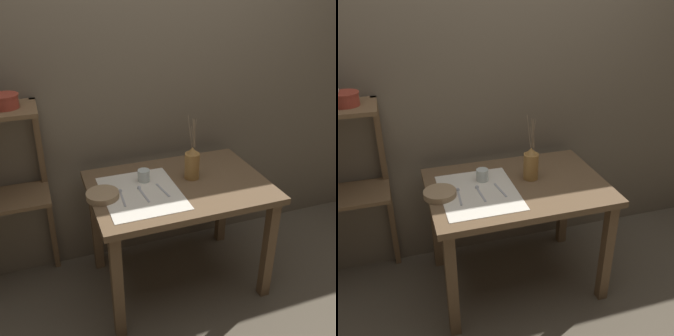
{
  "view_description": "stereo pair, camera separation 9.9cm",
  "coord_description": "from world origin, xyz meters",
  "views": [
    {
      "loc": [
        -0.77,
        -1.94,
        1.89
      ],
      "look_at": [
        -0.07,
        0.0,
        0.86
      ],
      "focal_mm": 42.0,
      "sensor_mm": 36.0,
      "label": 1
    },
    {
      "loc": [
        -0.67,
        -1.97,
        1.89
      ],
      "look_at": [
        -0.07,
        0.0,
        0.86
      ],
      "focal_mm": 42.0,
      "sensor_mm": 36.0,
      "label": 2
    }
  ],
  "objects": [
    {
      "name": "wooden_shelf_unit",
      "position": [
        -0.99,
        0.32,
        0.85
      ],
      "size": [
        0.5,
        0.32,
        1.24
      ],
      "color": "brown",
      "rests_on": "ground_plane"
    },
    {
      "name": "spoon_outer",
      "position": [
        -0.36,
        -0.01,
        0.75
      ],
      "size": [
        0.03,
        0.18,
        0.02
      ],
      "color": "#A8A8AD",
      "rests_on": "wooden_table"
    },
    {
      "name": "ground_plane",
      "position": [
        0.0,
        0.0,
        0.0
      ],
      "size": [
        12.0,
        12.0,
        0.0
      ],
      "primitive_type": "plane",
      "color": "brown"
    },
    {
      "name": "linen_cloth",
      "position": [
        -0.24,
        -0.03,
        0.75
      ],
      "size": [
        0.44,
        0.53,
        0.0
      ],
      "color": "silver",
      "rests_on": "wooden_table"
    },
    {
      "name": "pitcher_with_flowers",
      "position": [
        0.1,
        0.05,
        0.84
      ],
      "size": [
        0.09,
        0.09,
        0.41
      ],
      "color": "olive",
      "rests_on": "wooden_table"
    },
    {
      "name": "glass_tumbler_near",
      "position": [
        -0.19,
        0.11,
        0.78
      ],
      "size": [
        0.07,
        0.07,
        0.07
      ],
      "color": "silver",
      "rests_on": "wooden_table"
    },
    {
      "name": "spoon_inner",
      "position": [
        -0.24,
        -0.01,
        0.75
      ],
      "size": [
        0.03,
        0.18,
        0.02
      ],
      "color": "#A8A8AD",
      "rests_on": "wooden_table"
    },
    {
      "name": "wooden_bowl",
      "position": [
        -0.47,
        -0.01,
        0.76
      ],
      "size": [
        0.19,
        0.19,
        0.04
      ],
      "color": "#9E7F5B",
      "rests_on": "wooden_table"
    },
    {
      "name": "stone_wall_back",
      "position": [
        0.0,
        0.49,
        1.2
      ],
      "size": [
        7.0,
        0.06,
        2.4
      ],
      "color": "#6B5E4C",
      "rests_on": "ground_plane"
    },
    {
      "name": "fork_inner",
      "position": [
        -0.12,
        -0.05,
        0.75
      ],
      "size": [
        0.03,
        0.17,
        0.0
      ],
      "color": "#A8A8AD",
      "rests_on": "wooden_table"
    },
    {
      "name": "wooden_table",
      "position": [
        0.0,
        0.0,
        0.63
      ],
      "size": [
        1.07,
        0.75,
        0.74
      ],
      "color": "brown",
      "rests_on": "ground_plane"
    },
    {
      "name": "metal_pot_small",
      "position": [
        -0.9,
        0.28,
        1.28
      ],
      "size": [
        0.16,
        0.16,
        0.08
      ],
      "color": "#9E3828",
      "rests_on": "wooden_shelf_unit"
    }
  ]
}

